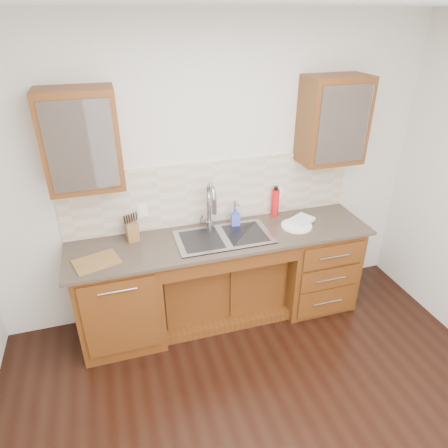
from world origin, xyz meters
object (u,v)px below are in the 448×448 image
object	(u,v)px
soap_bottle	(236,217)
knife_block	(132,229)
plate	(296,226)
water_bottle	(275,203)
cutting_board	(97,262)

from	to	relation	value
soap_bottle	knife_block	distance (m)	0.94
plate	knife_block	world-z (taller)	knife_block
water_bottle	knife_block	bearing A→B (deg)	-177.75
soap_bottle	cutting_board	xyz separation A→B (m)	(-1.25, -0.27, -0.08)
soap_bottle	knife_block	size ratio (longest dim) A/B	0.98
soap_bottle	knife_block	world-z (taller)	knife_block
plate	knife_block	bearing A→B (deg)	171.39
water_bottle	cutting_board	bearing A→B (deg)	-167.85
cutting_board	plate	bearing A→B (deg)	2.73
knife_block	plate	bearing A→B (deg)	-14.76
plate	knife_block	distance (m)	1.49
soap_bottle	plate	size ratio (longest dim) A/B	0.61
plate	knife_block	xyz separation A→B (m)	(-1.47, 0.22, 0.08)
knife_block	water_bottle	bearing A→B (deg)	-3.90
knife_block	soap_bottle	bearing A→B (deg)	-8.28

